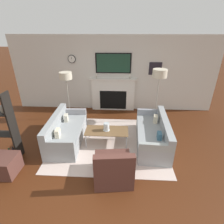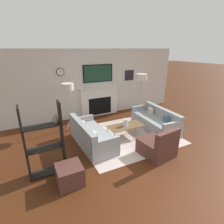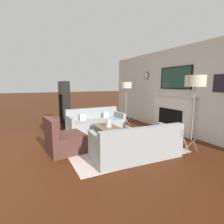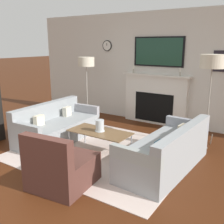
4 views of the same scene
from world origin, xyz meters
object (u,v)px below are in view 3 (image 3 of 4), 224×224
object	(u,v)px
ottoman	(51,123)
shelf_unit	(65,105)
couch_right	(137,145)
hurricane_candle	(109,123)
armchair	(64,141)
floor_lamp_right	(195,82)
floor_lamp_left	(126,86)
coffee_table	(108,128)
couch_left	(95,123)

from	to	relation	value
ottoman	shelf_unit	bearing A→B (deg)	121.60
couch_right	hurricane_candle	xyz separation A→B (m)	(-1.26, -0.06, 0.23)
couch_right	armchair	distance (m)	1.66
armchair	floor_lamp_right	bearing A→B (deg)	64.05
floor_lamp_left	coffee_table	bearing A→B (deg)	-45.14
hurricane_candle	ottoman	distance (m)	2.45
floor_lamp_right	ottoman	world-z (taller)	floor_lamp_right
armchair	hurricane_candle	bearing A→B (deg)	100.94
shelf_unit	ottoman	xyz separation A→B (m)	(0.34, -0.56, -0.58)
hurricane_candle	armchair	bearing A→B (deg)	-79.06
armchair	floor_lamp_left	world-z (taller)	floor_lamp_left
couch_right	hurricane_candle	bearing A→B (deg)	-177.32
armchair	floor_lamp_right	size ratio (longest dim) A/B	0.50
couch_right	hurricane_candle	size ratio (longest dim) A/B	9.11
floor_lamp_left	shelf_unit	size ratio (longest dim) A/B	0.98
armchair	ottoman	world-z (taller)	armchair
coffee_table	ottoman	xyz separation A→B (m)	(-2.10, -1.21, -0.17)
couch_right	couch_left	bearing A→B (deg)	-180.00
couch_left	coffee_table	world-z (taller)	couch_left
shelf_unit	ottoman	size ratio (longest dim) A/B	3.21
floor_lamp_left	couch_left	bearing A→B (deg)	-78.90
coffee_table	floor_lamp_left	size ratio (longest dim) A/B	0.70
floor_lamp_right	ottoman	size ratio (longest dim) A/B	3.40
couch_right	hurricane_candle	world-z (taller)	couch_right
coffee_table	floor_lamp_left	bearing A→B (deg)	134.86
armchair	floor_lamp_right	world-z (taller)	floor_lamp_right
couch_left	floor_lamp_right	size ratio (longest dim) A/B	1.06
hurricane_candle	floor_lamp_left	bearing A→B (deg)	135.05
couch_right	armchair	xyz separation A→B (m)	(-1.02, -1.31, -0.01)
hurricane_candle	coffee_table	bearing A→B (deg)	-68.24
coffee_table	couch_right	bearing A→B (deg)	3.42
couch_left	floor_lamp_left	distance (m)	1.83
couch_left	floor_lamp_right	bearing A→B (deg)	26.63
couch_left	shelf_unit	size ratio (longest dim) A/B	1.13
floor_lamp_left	shelf_unit	xyz separation A→B (m)	(-1.04, -2.07, -0.70)
armchair	coffee_table	world-z (taller)	armchair
hurricane_candle	ottoman	size ratio (longest dim) A/B	0.41
couch_right	armchair	size ratio (longest dim) A/B	2.19
couch_left	floor_lamp_left	world-z (taller)	floor_lamp_left
couch_left	armchair	size ratio (longest dim) A/B	2.12
floor_lamp_right	coffee_table	bearing A→B (deg)	-137.18
shelf_unit	ottoman	world-z (taller)	shelf_unit
coffee_table	hurricane_candle	bearing A→B (deg)	111.76
floor_lamp_right	shelf_unit	size ratio (longest dim) A/B	1.06
coffee_table	shelf_unit	world-z (taller)	shelf_unit
floor_lamp_right	ottoman	bearing A→B (deg)	-144.10
coffee_table	couch_left	bearing A→B (deg)	176.26
couch_right	floor_lamp_left	size ratio (longest dim) A/B	1.18
hurricane_candle	floor_lamp_right	xyz separation A→B (m)	(1.53, 1.40, 1.11)
couch_left	ottoman	size ratio (longest dim) A/B	3.62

